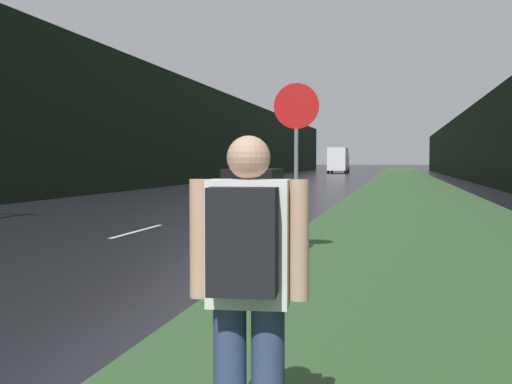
{
  "coord_description": "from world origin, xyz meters",
  "views": [
    {
      "loc": [
        6.0,
        0.18,
        1.66
      ],
      "look_at": [
        2.66,
        15.39,
        0.91
      ],
      "focal_mm": 45.0,
      "sensor_mm": 36.0,
      "label": 1
    }
  ],
  "objects_px": {
    "hitchhiker_with_backpack": "(248,284)",
    "car_passing_near": "(252,193)",
    "stop_sign": "(296,150)",
    "delivery_truck": "(338,160)"
  },
  "relations": [
    {
      "from": "delivery_truck",
      "to": "stop_sign",
      "type": "bearing_deg",
      "value": -85.45
    },
    {
      "from": "hitchhiker_with_backpack",
      "to": "car_passing_near",
      "type": "bearing_deg",
      "value": 97.66
    },
    {
      "from": "hitchhiker_with_backpack",
      "to": "delivery_truck",
      "type": "xyz_separation_m",
      "value": [
        -7.12,
        85.76,
        0.81
      ]
    },
    {
      "from": "hitchhiker_with_backpack",
      "to": "stop_sign",
      "type": "bearing_deg",
      "value": 91.88
    },
    {
      "from": "stop_sign",
      "to": "hitchhiker_with_backpack",
      "type": "distance_m",
      "value": 7.36
    },
    {
      "from": "hitchhiker_with_backpack",
      "to": "car_passing_near",
      "type": "xyz_separation_m",
      "value": [
        -3.39,
        15.09,
        -0.31
      ]
    },
    {
      "from": "car_passing_near",
      "to": "stop_sign",
      "type": "bearing_deg",
      "value": 107.8
    },
    {
      "from": "stop_sign",
      "to": "car_passing_near",
      "type": "xyz_separation_m",
      "value": [
        -2.51,
        7.82,
        -1.13
      ]
    },
    {
      "from": "stop_sign",
      "to": "hitchhiker_with_backpack",
      "type": "bearing_deg",
      "value": -83.13
    },
    {
      "from": "car_passing_near",
      "to": "delivery_truck",
      "type": "xyz_separation_m",
      "value": [
        -3.74,
        70.67,
        1.12
      ]
    }
  ]
}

